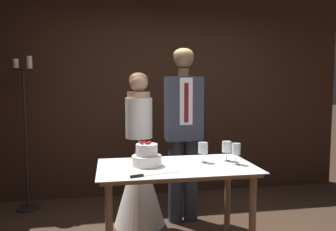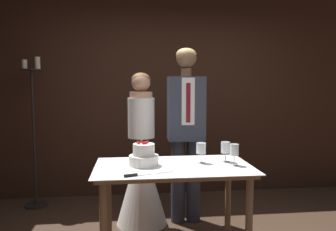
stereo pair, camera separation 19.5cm
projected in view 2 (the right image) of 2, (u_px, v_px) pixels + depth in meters
wall_back at (172, 94)px, 4.47m from camera, size 5.05×0.12×2.74m
cake_table at (173, 179)px, 2.72m from camera, size 1.29×0.73×0.82m
tiered_cake at (144, 156)px, 2.71m from camera, size 0.25×0.25×0.20m
cake_knife at (140, 175)px, 2.40m from camera, size 0.38×0.14×0.02m
wine_glass_near at (234, 151)px, 2.71m from camera, size 0.07×0.07×0.18m
wine_glass_middle at (201, 149)px, 2.79m from camera, size 0.08×0.08×0.17m
wine_glass_far at (226, 148)px, 2.83m from camera, size 0.08×0.08×0.18m
bride at (142, 170)px, 3.48m from camera, size 0.54×0.54×1.61m
groom at (186, 126)px, 3.49m from camera, size 0.38×0.25×1.87m
candle_stand at (34, 138)px, 3.97m from camera, size 0.28×0.28×1.82m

